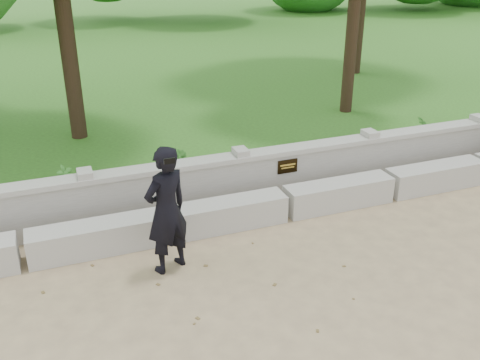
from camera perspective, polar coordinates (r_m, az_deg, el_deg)
name	(u,v)px	position (r m, az deg, el deg)	size (l,w,h in m)	color
ground	(346,279)	(7.40, 11.19, -10.31)	(80.00, 80.00, 0.00)	tan
lawn	(138,62)	(19.78, -10.78, 12.22)	(40.00, 22.00, 0.25)	#335E20
concrete_bench	(285,204)	(8.70, 4.82, -2.55)	(11.90, 0.45, 0.45)	beige
parapet_wall	(268,174)	(9.17, 2.99, 0.63)	(12.50, 0.35, 0.90)	#B1AFA7
man_main	(166,210)	(7.09, -7.86, -3.21)	(0.77, 0.73, 1.79)	black
shrub_a	(67,182)	(9.10, -17.96, -0.24)	(0.31, 0.21, 0.59)	#367929
shrub_b	(180,167)	(9.34, -6.45, 1.42)	(0.31, 0.25, 0.57)	#367929
shrub_c	(427,131)	(11.71, 19.35, 4.92)	(0.49, 0.43, 0.55)	#367929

